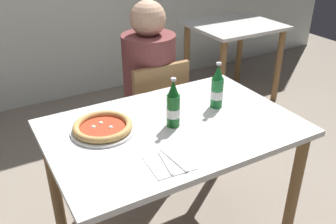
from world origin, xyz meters
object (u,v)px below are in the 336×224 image
dining_table_main (173,145)px  beer_bottle_center (217,89)px  beer_bottle_left (173,106)px  diner_seated (150,96)px  chair_behind_table (154,113)px  dining_table_background (233,40)px  pizza_margherita_near (103,127)px  napkin_with_cutlery (170,162)px

dining_table_main → beer_bottle_center: 0.37m
beer_bottle_left → dining_table_main: bearing=-86.8°
diner_seated → beer_bottle_left: bearing=-107.6°
diner_seated → beer_bottle_center: 0.66m
dining_table_main → chair_behind_table: bearing=71.0°
dining_table_main → dining_table_background: (1.46, 1.35, -0.04)m
chair_behind_table → beer_bottle_left: bearing=70.3°
dining_table_background → beer_bottle_center: (-1.16, -1.29, 0.26)m
pizza_margherita_near → beer_bottle_left: bearing=-19.7°
diner_seated → beer_bottle_left: size_ratio=4.89×
diner_seated → pizza_margherita_near: 0.78m
beer_bottle_center → napkin_with_cutlery: beer_bottle_center is taller
beer_bottle_left → napkin_with_cutlery: size_ratio=1.28×
chair_behind_table → beer_bottle_center: bearing=98.6°
diner_seated → beer_bottle_center: (0.09, -0.60, 0.27)m
beer_bottle_left → beer_bottle_center: bearing=10.8°
dining_table_background → dining_table_main: bearing=-137.3°
beer_bottle_left → beer_bottle_center: size_ratio=1.00×
dining_table_main → beer_bottle_left: beer_bottle_left is taller
napkin_with_cutlery → diner_seated: bearing=67.7°
pizza_margherita_near → dining_table_background: bearing=34.9°
chair_behind_table → beer_bottle_center: beer_bottle_center is taller
dining_table_main → beer_bottle_left: bearing=93.2°
beer_bottle_left → napkin_with_cutlery: (-0.17, -0.26, -0.10)m
pizza_margherita_near → chair_behind_table: bearing=43.4°
beer_bottle_left → beer_bottle_center: (0.30, 0.06, 0.00)m
beer_bottle_center → diner_seated: bearing=98.5°
beer_bottle_center → chair_behind_table: bearing=99.2°
dining_table_main → dining_table_background: size_ratio=1.50×
dining_table_background → beer_bottle_left: (-1.46, -1.35, 0.26)m
diner_seated → napkin_with_cutlery: 1.00m
dining_table_background → beer_bottle_center: bearing=-132.0°
beer_bottle_left → beer_bottle_center: same height
dining_table_main → diner_seated: 0.69m
chair_behind_table → diner_seated: 0.11m
dining_table_main → diner_seated: bearing=72.4°
pizza_margherita_near → dining_table_main: bearing=-20.1°
beer_bottle_center → napkin_with_cutlery: 0.57m
beer_bottle_left → napkin_with_cutlery: 0.32m
chair_behind_table → beer_bottle_center: 0.67m
dining_table_main → beer_bottle_center: size_ratio=4.86×
beer_bottle_center → beer_bottle_left: bearing=-169.2°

